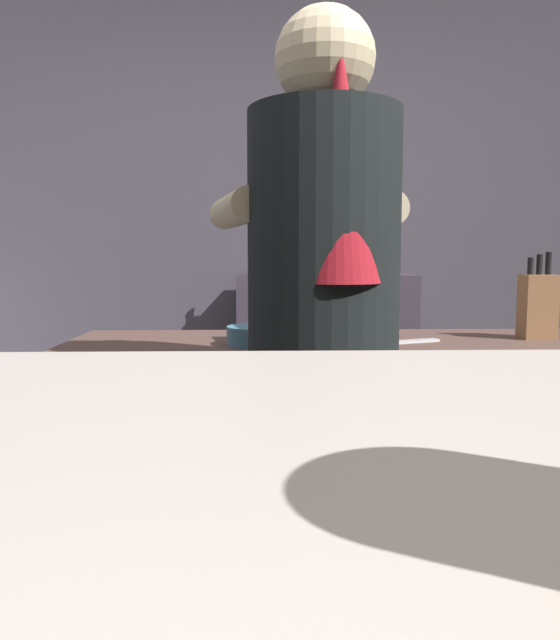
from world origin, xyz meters
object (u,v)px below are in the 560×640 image
object	(u,v)px
bottle_soy	(260,259)
bottle_hot_sauce	(258,261)
chefs_knife	(403,342)
mixing_bowl	(261,335)
knife_block	(538,305)
bartender	(324,332)

from	to	relation	value
bottle_soy	bottle_hot_sauce	distance (m)	0.09
chefs_knife	bottle_soy	xyz separation A→B (m)	(-0.43, 1.39, 0.24)
mixing_bowl	bottle_hot_sauce	distance (m)	1.34
knife_block	mixing_bowl	bearing A→B (deg)	-172.83
bartender	mixing_bowl	size ratio (longest dim) A/B	8.46
chefs_knife	bottle_hot_sauce	xyz separation A→B (m)	(-0.44, 1.31, 0.23)
knife_block	chefs_knife	bearing A→B (deg)	-168.48
chefs_knife	bottle_soy	size ratio (longest dim) A/B	1.13
knife_block	mixing_bowl	distance (m)	0.87
bottle_soy	bottle_hot_sauce	xyz separation A→B (m)	(-0.01, -0.09, -0.01)
bottle_hot_sauce	chefs_knife	bearing A→B (deg)	-71.34
chefs_knife	bartender	bearing A→B (deg)	-145.61
mixing_bowl	bottle_soy	distance (m)	1.43
bartender	mixing_bowl	world-z (taller)	bartender
knife_block	bottle_soy	bearing A→B (deg)	123.61
knife_block	chefs_knife	xyz separation A→B (m)	(-0.44, -0.09, -0.10)
mixing_bowl	bottle_hot_sauce	world-z (taller)	bottle_hot_sauce
bartender	bottle_soy	size ratio (longest dim) A/B	7.95
bartender	mixing_bowl	distance (m)	0.42
bartender	chefs_knife	xyz separation A→B (m)	(0.28, 0.41, -0.08)
mixing_bowl	chefs_knife	xyz separation A→B (m)	(0.42, 0.02, -0.02)
bartender	chefs_knife	size ratio (longest dim) A/B	7.01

